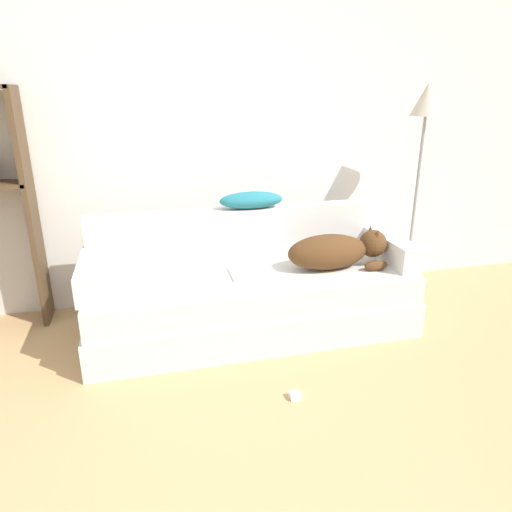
% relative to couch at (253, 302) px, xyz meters
% --- Properties ---
extents(wall_back, '(7.49, 0.06, 2.70)m').
position_rel_couch_xyz_m(wall_back, '(-0.25, 0.71, 1.14)').
color(wall_back, silver).
rests_on(wall_back, ground_plane).
extents(couch, '(2.18, 0.81, 0.43)m').
position_rel_couch_xyz_m(couch, '(0.00, 0.00, 0.00)').
color(couch, silver).
rests_on(couch, ground_plane).
extents(couch_backrest, '(2.14, 0.15, 0.36)m').
position_rel_couch_xyz_m(couch_backrest, '(0.00, 0.33, 0.40)').
color(couch_backrest, silver).
rests_on(couch_backrest, couch).
extents(couch_arm_left, '(0.15, 0.62, 0.18)m').
position_rel_couch_xyz_m(couch_arm_left, '(-1.02, -0.01, 0.31)').
color(couch_arm_left, silver).
rests_on(couch_arm_left, couch).
extents(couch_arm_right, '(0.15, 0.62, 0.18)m').
position_rel_couch_xyz_m(couch_arm_right, '(1.02, -0.01, 0.31)').
color(couch_arm_right, silver).
rests_on(couch_arm_right, couch).
extents(dog, '(0.71, 0.29, 0.27)m').
position_rel_couch_xyz_m(dog, '(0.58, -0.06, 0.34)').
color(dog, '#513319').
rests_on(dog, couch).
extents(laptop, '(0.30, 0.25, 0.02)m').
position_rel_couch_xyz_m(laptop, '(-0.01, -0.03, 0.23)').
color(laptop, silver).
rests_on(laptop, couch).
extents(throw_pillow, '(0.46, 0.18, 0.12)m').
position_rel_couch_xyz_m(throw_pillow, '(0.07, 0.32, 0.64)').
color(throw_pillow, teal).
rests_on(throw_pillow, couch_backrest).
extents(floor_lamp, '(0.23, 0.23, 1.65)m').
position_rel_couch_xyz_m(floor_lamp, '(1.37, 0.28, 1.16)').
color(floor_lamp, gray).
rests_on(floor_lamp, ground_plane).
extents(power_adapter, '(0.06, 0.06, 0.04)m').
position_rel_couch_xyz_m(power_adapter, '(0.03, -0.81, -0.19)').
color(power_adapter, white).
rests_on(power_adapter, ground_plane).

